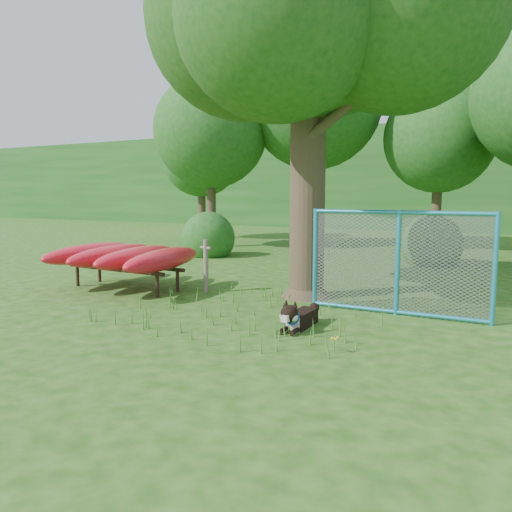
% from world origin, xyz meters
% --- Properties ---
extents(ground, '(80.00, 80.00, 0.00)m').
position_xyz_m(ground, '(0.00, 0.00, 0.00)').
color(ground, '#1E4A0E').
rests_on(ground, ground).
extents(wooden_post, '(0.31, 0.13, 1.14)m').
position_xyz_m(wooden_post, '(-1.54, 2.20, 0.60)').
color(wooden_post, '#6B5E50').
rests_on(wooden_post, ground).
extents(kayak_rack, '(3.07, 2.90, 0.96)m').
position_xyz_m(kayak_rack, '(-3.33, 1.69, 0.73)').
color(kayak_rack, black).
rests_on(kayak_rack, ground).
extents(husky_dog, '(0.29, 1.18, 0.52)m').
position_xyz_m(husky_dog, '(1.35, 0.44, 0.18)').
color(husky_dog, black).
rests_on(husky_dog, ground).
extents(fence_section, '(3.13, 0.09, 3.05)m').
position_xyz_m(fence_section, '(2.49, 2.10, 0.92)').
color(fence_section, '#2896BE').
rests_on(fence_section, ground).
extents(wildflower_clump, '(0.11, 0.09, 0.23)m').
position_xyz_m(wildflower_clump, '(2.25, -0.44, 0.18)').
color(wildflower_clump, '#48842B').
rests_on(wildflower_clump, ground).
extents(bg_tree_a, '(4.40, 4.40, 6.70)m').
position_xyz_m(bg_tree_a, '(-6.50, 10.00, 4.48)').
color(bg_tree_a, '#3C2F20').
rests_on(bg_tree_a, ground).
extents(bg_tree_b, '(5.20, 5.20, 8.22)m').
position_xyz_m(bg_tree_b, '(-3.00, 12.00, 5.61)').
color(bg_tree_b, '#3C2F20').
rests_on(bg_tree_b, ground).
extents(bg_tree_c, '(4.00, 4.00, 6.12)m').
position_xyz_m(bg_tree_c, '(1.50, 13.00, 4.11)').
color(bg_tree_c, '#3C2F20').
rests_on(bg_tree_c, ground).
extents(bg_tree_f, '(3.60, 3.60, 5.55)m').
position_xyz_m(bg_tree_f, '(-9.00, 13.00, 3.73)').
color(bg_tree_f, '#3C2F20').
rests_on(bg_tree_f, ground).
extents(shrub_left, '(1.80, 1.80, 1.80)m').
position_xyz_m(shrub_left, '(-5.00, 7.50, 0.00)').
color(shrub_left, '#1B531B').
rests_on(shrub_left, ground).
extents(shrub_mid, '(1.80, 1.80, 1.80)m').
position_xyz_m(shrub_mid, '(2.00, 9.00, 0.00)').
color(shrub_mid, '#1B531B').
rests_on(shrub_mid, ground).
extents(wooded_hillside, '(80.00, 12.00, 6.00)m').
position_xyz_m(wooded_hillside, '(0.00, 28.00, 3.00)').
color(wooded_hillside, '#1B531B').
rests_on(wooded_hillside, ground).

